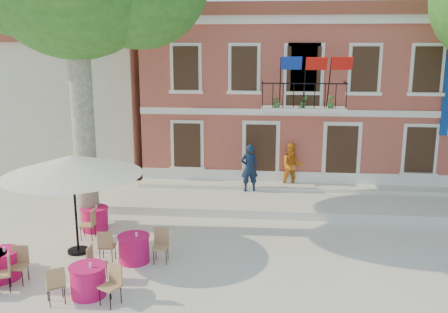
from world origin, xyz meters
The scene contains 11 objects.
ground centered at (0.00, 0.00, 0.00)m, with size 90.00×90.00×0.00m, color beige.
main_building centered at (2.00, 9.99, 3.78)m, with size 13.50×9.59×7.50m.
neighbor_west centered at (-9.50, 11.00, 3.22)m, with size 9.40×9.40×6.40m.
terrace centered at (2.00, 4.40, 0.15)m, with size 14.00×3.40×0.30m, color silver.
patio_umbrella centered at (-4.73, -0.58, 2.62)m, with size 3.92×3.92×2.91m.
pedestrian_navy centered at (-0.01, 5.08, 1.24)m, with size 0.68×0.45×1.87m, color #0F1D34.
pedestrian_orange centered at (1.66, 5.70, 1.21)m, with size 0.88×0.69×1.81m, color #C96D17.
cafe_table_1 centered at (-3.49, -3.04, 0.43)m, with size 1.87×1.65×0.95m.
cafe_table_2 centered at (-6.01, -2.38, 0.42)m, with size 1.24×1.90×0.95m.
cafe_table_3 centered at (-4.85, 1.17, 0.42)m, with size 0.90×1.94×0.95m.
cafe_table_4 centered at (-2.91, -1.06, 0.42)m, with size 1.94×0.90×0.95m.
Camera 1 is at (0.86, -13.69, 5.99)m, focal length 40.00 mm.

